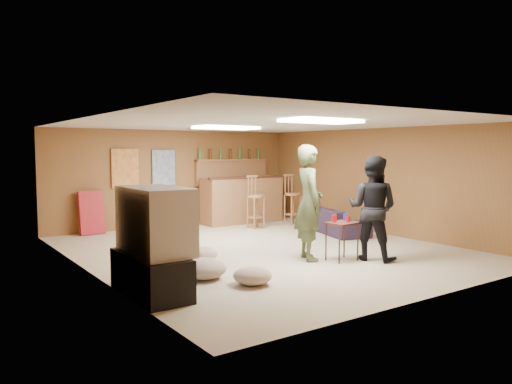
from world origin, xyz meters
TOP-DOWN VIEW (x-y plane):
  - ground at (0.00, 0.00)m, footprint 7.00×7.00m
  - ceiling at (0.00, 0.00)m, footprint 6.00×7.00m
  - wall_back at (0.00, 3.50)m, footprint 6.00×0.02m
  - wall_front at (0.00, -3.50)m, footprint 6.00×0.02m
  - wall_left at (-3.00, 0.00)m, footprint 0.02×7.00m
  - wall_right at (3.00, 0.00)m, footprint 0.02×7.00m
  - tv_stand at (-2.72, -1.50)m, footprint 0.55×1.30m
  - dvd_box at (-2.50, -1.50)m, footprint 0.35×0.50m
  - tv_body at (-2.65, -1.50)m, footprint 0.60×1.10m
  - tv_screen at (-2.34, -1.50)m, footprint 0.02×0.95m
  - bar_counter at (1.50, 2.95)m, footprint 2.00×0.60m
  - bar_lip at (1.50, 2.70)m, footprint 2.10×0.12m
  - bar_shelf at (1.50, 3.40)m, footprint 2.00×0.18m
  - bar_backing at (1.50, 3.42)m, footprint 2.00×0.14m
  - poster_left at (-1.20, 3.46)m, footprint 0.60×0.03m
  - poster_right at (-0.30, 3.46)m, footprint 0.55×0.03m
  - folding_chair_stack at (-2.00, 3.30)m, footprint 0.50×0.26m
  - ceiling_panel_front at (0.00, -1.50)m, footprint 1.20×0.60m
  - ceiling_panel_back at (0.00, 1.20)m, footprint 1.20×0.60m
  - person_olive at (0.13, -1.09)m, footprint 0.66×0.78m
  - person_black at (0.95, -1.67)m, footprint 0.90×0.99m
  - sofa at (2.31, 0.57)m, footprint 1.18×1.93m
  - tray_table at (0.51, -1.45)m, footprint 0.51×0.43m
  - cup_red_near at (0.40, -1.38)m, footprint 0.10×0.10m
  - cup_red_far at (0.58, -1.50)m, footprint 0.09×0.09m
  - cup_blue at (0.68, -1.35)m, footprint 0.10×0.10m
  - bar_stool_left at (1.26, 2.03)m, footprint 0.42×0.42m
  - bar_stool_right at (2.27, 1.97)m, footprint 0.53×0.53m
  - cushion_near_tv at (-1.82, -1.18)m, footprint 0.80×0.80m
  - cushion_mid at (-1.29, -0.17)m, footprint 0.64×0.64m
  - cushion_far at (-1.45, -1.81)m, footprint 0.63×0.63m
  - bottle_row at (1.44, 3.38)m, footprint 1.76×0.08m

SIDE VIEW (x-z plane):
  - ground at x=0.00m, z-range 0.00..0.00m
  - cushion_mid at x=-1.29m, z-range 0.00..0.22m
  - cushion_far at x=-1.45m, z-range 0.00..0.23m
  - cushion_near_tv at x=-1.82m, z-range 0.00..0.28m
  - dvd_box at x=-2.50m, z-range 0.11..0.19m
  - tv_stand at x=-2.72m, z-range 0.00..0.50m
  - sofa at x=2.31m, z-range 0.00..0.53m
  - tray_table at x=0.51m, z-range 0.00..0.61m
  - folding_chair_stack at x=-2.00m, z-range -0.01..0.91m
  - bar_counter at x=1.50m, z-range 0.00..1.10m
  - bar_stool_left at x=1.26m, z-range 0.00..1.28m
  - bar_stool_right at x=2.27m, z-range 0.00..1.29m
  - cup_red_far at x=0.58m, z-range 0.61..0.71m
  - cup_blue at x=0.68m, z-range 0.61..0.72m
  - cup_red_near at x=0.40m, z-range 0.61..0.73m
  - person_black at x=0.95m, z-range 0.00..1.65m
  - tv_body at x=-2.65m, z-range 0.50..1.30m
  - tv_screen at x=-2.34m, z-range 0.57..1.23m
  - person_olive at x=0.13m, z-range 0.00..1.83m
  - wall_back at x=0.00m, z-range 0.00..2.20m
  - wall_front at x=0.00m, z-range 0.00..2.20m
  - wall_left at x=-3.00m, z-range 0.00..2.20m
  - wall_right at x=3.00m, z-range 0.00..2.20m
  - bar_lip at x=1.50m, z-range 1.08..1.12m
  - bar_backing at x=1.50m, z-range 0.90..1.50m
  - poster_left at x=-1.20m, z-range 0.93..1.78m
  - poster_right at x=-0.30m, z-range 0.95..1.75m
  - bar_shelf at x=1.50m, z-range 1.48..1.52m
  - bottle_row at x=1.44m, z-range 1.52..1.78m
  - ceiling_panel_front at x=0.00m, z-range 2.15..2.19m
  - ceiling_panel_back at x=0.00m, z-range 2.15..2.19m
  - ceiling at x=0.00m, z-range 2.19..2.21m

